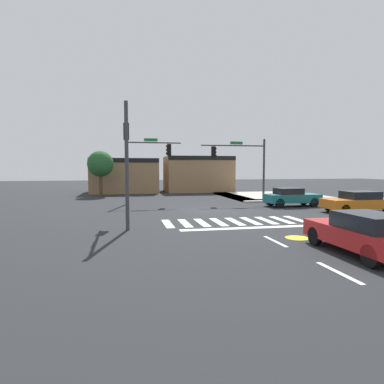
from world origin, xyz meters
TOP-DOWN VIEW (x-y plane):
  - ground_plane at (0.00, 0.00)m, footprint 120.00×120.00m
  - crosswalk_near at (0.00, -4.50)m, footprint 7.87×2.64m
  - lane_markings at (1.11, -12.02)m, footprint 6.80×20.25m
  - bike_detector_marking at (1.21, -9.07)m, footprint 1.00×1.00m
  - curb_corner_northeast at (8.49, 9.42)m, footprint 10.00×10.60m
  - storefront_row at (-1.57, 19.20)m, footprint 17.09×6.92m
  - traffic_signal_southwest at (-5.81, -4.29)m, footprint 0.32×4.77m
  - traffic_signal_northeast at (3.81, 5.09)m, footprint 5.69×0.32m
  - traffic_signal_northwest at (-4.24, 5.35)m, footprint 4.57×0.32m
  - car_orange at (9.31, -2.54)m, footprint 4.62×1.83m
  - car_teal at (6.60, 1.47)m, footprint 4.11×1.72m
  - car_red at (1.98, -11.97)m, footprint 1.76×4.29m
  - roadside_tree at (-8.50, 14.00)m, footprint 2.72×2.72m

SIDE VIEW (x-z plane):
  - ground_plane at x=0.00m, z-range 0.00..0.00m
  - bike_detector_marking at x=1.21m, z-range 0.00..0.01m
  - crosswalk_near at x=0.00m, z-range 0.00..0.01m
  - lane_markings at x=1.11m, z-range 0.00..0.01m
  - curb_corner_northeast at x=8.49m, z-range 0.00..0.15m
  - car_orange at x=9.31m, z-range 0.01..1.42m
  - car_teal at x=6.60m, z-range 0.02..1.44m
  - car_red at x=1.98m, z-range 0.03..1.49m
  - storefront_row at x=-1.57m, z-range -0.06..4.34m
  - roadside_tree at x=-8.50m, z-range 0.98..5.74m
  - traffic_signal_northeast at x=3.81m, z-range 0.99..6.45m
  - traffic_signal_northwest at x=-4.24m, z-range 1.06..6.44m
  - traffic_signal_southwest at x=-5.81m, z-range 1.14..7.19m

